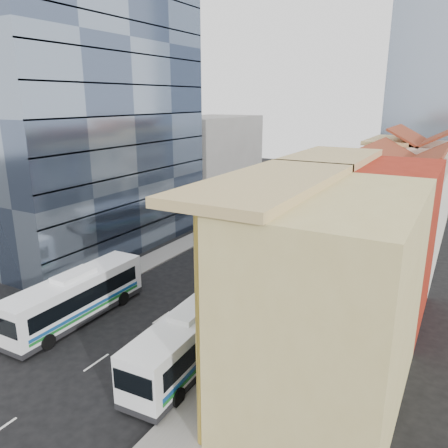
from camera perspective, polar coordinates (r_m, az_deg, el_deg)
The scene contains 13 objects.
ground at distance 30.53m, azimuth -17.71°, elevation -17.75°, with size 200.00×200.00×0.00m, color black.
sidewalk_right at distance 43.47m, azimuth 12.45°, elevation -6.71°, with size 3.00×90.00×0.15m, color slate.
sidewalk_left at distance 50.50m, azimuth -6.30°, elevation -3.16°, with size 3.00×90.00×0.15m, color slate.
shophouse_tan at distance 24.74m, azimuth 13.80°, elevation -9.82°, with size 8.00×14.00×12.00m, color #CFBE77.
shophouse_red at distance 35.73m, azimuth 19.07°, elevation -2.13°, with size 8.00×10.00×12.00m, color maroon.
shophouse_cream_near at distance 45.04m, azimuth 21.22°, elevation 0.00°, with size 8.00×9.00×10.00m, color silver.
shophouse_cream_mid at distance 53.73m, azimuth 22.67°, elevation 2.32°, with size 8.00×9.00×10.00m, color silver.
shophouse_cream_far at distance 63.89m, azimuth 23.91°, elevation 4.66°, with size 8.00×12.00×11.00m, color silver.
office_tower at distance 51.03m, azimuth -16.90°, elevation 13.58°, with size 12.00×26.00×30.00m, color #3C485F.
office_block_far at distance 69.23m, azimuth -1.95°, elevation 8.06°, with size 10.00×18.00×14.00m, color gray.
bus_left_near at distance 35.89m, azimuth -18.77°, elevation -8.91°, with size 2.89×12.35×3.96m, color white, non-canonical shape.
bus_left_far at distance 49.44m, azimuth 2.05°, elevation -1.34°, with size 2.69×11.48×3.68m, color silver, non-canonical shape.
bus_right at distance 29.00m, azimuth -4.17°, elevation -14.32°, with size 2.87×12.24×3.93m, color white, non-canonical shape.
Camera 1 is at (19.45, -16.68, 16.60)m, focal length 35.00 mm.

